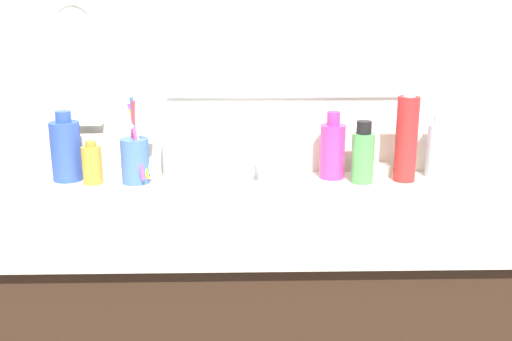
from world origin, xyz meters
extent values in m
cube|color=beige|center=(0.00, 0.00, 0.82)|extent=(1.01, 0.52, 0.02)
cube|color=beige|center=(0.00, 0.25, 0.88)|extent=(1.01, 0.02, 0.09)
cube|color=white|center=(0.00, 0.31, 0.65)|extent=(2.11, 0.04, 1.30)
torus|color=silver|center=(-0.41, 0.29, 1.17)|extent=(0.10, 0.01, 0.10)
cube|color=silver|center=(-0.41, 0.27, 1.05)|extent=(0.11, 0.04, 0.22)
torus|color=white|center=(0.01, -0.05, 0.84)|extent=(0.36, 0.36, 0.02)
ellipsoid|color=white|center=(0.01, -0.05, 0.79)|extent=(0.31, 0.31, 0.11)
cylinder|color=#B2B5BA|center=(0.01, -0.05, 0.76)|extent=(0.04, 0.04, 0.01)
cube|color=silver|center=(0.01, 0.15, 0.84)|extent=(0.16, 0.05, 0.01)
cylinder|color=silver|center=(0.01, 0.15, 0.87)|extent=(0.02, 0.02, 0.06)
cylinder|color=silver|center=(0.01, 0.11, 0.90)|extent=(0.02, 0.09, 0.02)
cylinder|color=silver|center=(-0.04, 0.15, 0.86)|extent=(0.03, 0.03, 0.04)
cylinder|color=silver|center=(0.07, 0.15, 0.86)|extent=(0.03, 0.03, 0.04)
cylinder|color=silver|center=(0.42, 0.19, 0.89)|extent=(0.04, 0.04, 0.12)
cylinder|color=silver|center=(0.42, 0.19, 0.96)|extent=(0.02, 0.02, 0.02)
cylinder|color=gold|center=(-0.35, 0.16, 0.87)|extent=(0.04, 0.04, 0.08)
cylinder|color=gold|center=(-0.35, 0.16, 0.92)|extent=(0.02, 0.02, 0.01)
cylinder|color=white|center=(-0.17, 0.18, 0.89)|extent=(0.07, 0.07, 0.12)
cone|color=white|center=(-0.17, 0.18, 0.96)|extent=(0.04, 0.04, 0.02)
cylinder|color=#4C9E4C|center=(0.24, 0.15, 0.89)|extent=(0.05, 0.05, 0.11)
cylinder|color=black|center=(0.24, 0.15, 0.95)|extent=(0.03, 0.03, 0.03)
cylinder|color=#2D4CB2|center=(-0.42, 0.18, 0.90)|extent=(0.07, 0.07, 0.13)
cylinder|color=#2D4CB2|center=(-0.42, 0.18, 0.97)|extent=(0.03, 0.03, 0.02)
cylinder|color=red|center=(0.34, 0.16, 0.93)|extent=(0.05, 0.05, 0.19)
cone|color=white|center=(0.34, 0.16, 1.04)|extent=(0.03, 0.03, 0.03)
cylinder|color=#D8338C|center=(0.18, 0.19, 0.89)|extent=(0.06, 0.06, 0.12)
cylinder|color=#D8338C|center=(0.18, 0.19, 0.97)|extent=(0.03, 0.03, 0.03)
cylinder|color=#3F66B7|center=(-0.26, 0.16, 0.88)|extent=(0.06, 0.06, 0.10)
cylinder|color=#D8333F|center=(-0.26, 0.17, 0.93)|extent=(0.03, 0.05, 0.17)
cube|color=white|center=(-0.27, 0.19, 1.00)|extent=(0.01, 0.02, 0.01)
cylinder|color=#B23FBF|center=(-0.25, 0.15, 0.93)|extent=(0.04, 0.06, 0.16)
cube|color=white|center=(-0.24, 0.13, 0.99)|extent=(0.01, 0.02, 0.02)
cylinder|color=white|center=(-0.25, 0.16, 0.92)|extent=(0.06, 0.01, 0.16)
cube|color=white|center=(-0.22, 0.16, 0.98)|extent=(0.01, 0.02, 0.01)
cylinder|color=yellow|center=(-0.25, 0.15, 0.92)|extent=(0.05, 0.03, 0.15)
cube|color=white|center=(-0.23, 0.14, 0.98)|extent=(0.01, 0.02, 0.01)
cylinder|color=blue|center=(-0.26, 0.17, 0.93)|extent=(0.01, 0.04, 0.18)
cube|color=white|center=(-0.26, 0.18, 1.01)|extent=(0.01, 0.02, 0.01)
cube|color=white|center=(0.28, 0.21, 0.84)|extent=(0.06, 0.04, 0.02)
camera|label=1|loc=(-0.02, -1.11, 1.21)|focal=41.76mm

